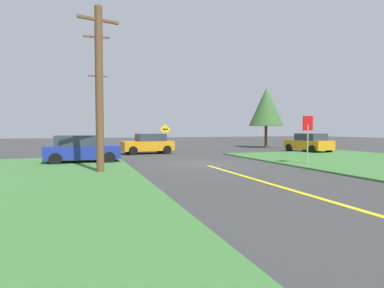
{
  "coord_description": "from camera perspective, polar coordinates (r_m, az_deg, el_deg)",
  "views": [
    {
      "loc": [
        -6.29,
        -16.67,
        1.96
      ],
      "look_at": [
        0.28,
        2.49,
        1.02
      ],
      "focal_mm": 29.42,
      "sensor_mm": 36.0,
      "label": 1
    }
  ],
  "objects": [
    {
      "name": "oak_tree_left",
      "position": [
        34.92,
        13.3,
        6.55
      ],
      "size": [
        3.7,
        3.7,
        6.42
      ],
      "color": "brown",
      "rests_on": "ground"
    },
    {
      "name": "parked_car_near_building",
      "position": [
        19.34,
        -19.43,
        -0.93
      ],
      "size": [
        4.16,
        1.93,
        1.62
      ],
      "rotation": [
        0.0,
        0.0,
        -0.01
      ],
      "color": "navy",
      "rests_on": "ground"
    },
    {
      "name": "utility_pole_near",
      "position": [
        14.7,
        -16.45,
        9.61
      ],
      "size": [
        1.78,
        0.51,
        7.35
      ],
      "color": "brown",
      "rests_on": "ground"
    },
    {
      "name": "utility_pole_far",
      "position": [
        32.68,
        -16.67,
        6.15
      ],
      "size": [
        1.8,
        0.34,
        7.84
      ],
      "color": "brown",
      "rests_on": "ground"
    },
    {
      "name": "car_approaching_junction",
      "position": [
        25.69,
        -7.96,
        0.05
      ],
      "size": [
        4.19,
        2.36,
        1.62
      ],
      "rotation": [
        0.0,
        0.0,
        3.23
      ],
      "color": "orange",
      "rests_on": "ground"
    },
    {
      "name": "direction_sign",
      "position": [
        26.32,
        -4.88,
        1.66
      ],
      "size": [
        0.9,
        0.13,
        2.43
      ],
      "color": "slate",
      "rests_on": "ground"
    },
    {
      "name": "stop_sign",
      "position": [
        18.35,
        20.25,
        2.36
      ],
      "size": [
        0.79,
        0.21,
        2.7
      ],
      "rotation": [
        0.0,
        0.0,
        3.37
      ],
      "color": "#9EA0A8",
      "rests_on": "ground"
    },
    {
      "name": "utility_pole_mid",
      "position": [
        23.76,
        -16.79,
        9.3
      ],
      "size": [
        1.8,
        0.29,
        9.26
      ],
      "color": "brown",
      "rests_on": "ground"
    },
    {
      "name": "car_on_crossroad",
      "position": [
        28.92,
        20.45,
        0.19
      ],
      "size": [
        2.52,
        4.1,
        1.62
      ],
      "rotation": [
        0.0,
        0.0,
        1.69
      ],
      "color": "orange",
      "rests_on": "ground"
    },
    {
      "name": "ground_plane",
      "position": [
        17.92,
        1.75,
        -3.63
      ],
      "size": [
        120.0,
        120.0,
        0.0
      ],
      "primitive_type": "plane",
      "color": "#373737"
    },
    {
      "name": "lane_stripe_center",
      "position": [
        10.89,
        16.92,
        -7.8
      ],
      "size": [
        0.2,
        14.0,
        0.01
      ],
      "primitive_type": "cube",
      "color": "yellow",
      "rests_on": "ground"
    }
  ]
}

